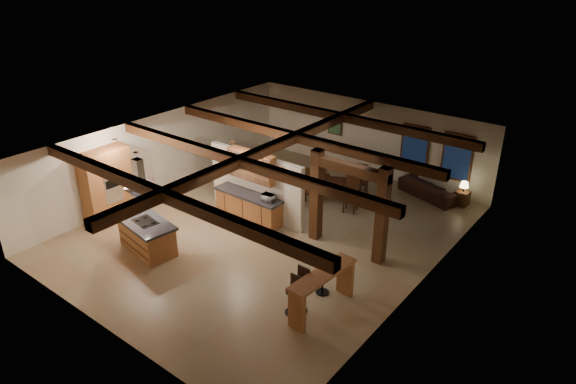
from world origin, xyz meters
name	(u,v)px	position (x,y,z in m)	size (l,w,h in m)	color
ground	(270,230)	(0.00, 0.00, 0.00)	(12.00, 12.00, 0.00)	tan
room_walls	(269,179)	(0.00, 0.00, 1.78)	(12.00, 12.00, 12.00)	silver
ceiling_beams	(269,149)	(0.00, 0.00, 2.76)	(10.00, 12.00, 0.28)	#3C1F0F
timber_posts	(348,196)	(2.50, 0.50, 1.76)	(2.50, 0.30, 2.90)	#3C1F0F
partition_wall	(256,185)	(-1.00, 0.50, 1.10)	(3.80, 0.18, 2.20)	silver
pantry_cabinet	(107,185)	(-4.67, -2.60, 1.20)	(0.67, 1.60, 2.40)	#AA6B37
back_counter	(249,207)	(-1.00, 0.11, 0.48)	(2.50, 0.66, 0.94)	#AA6B37
upper_display_cabinet	(252,166)	(-1.00, 0.31, 1.85)	(1.80, 0.36, 0.95)	#AA6B37
range_hood	(142,196)	(-2.09, -3.14, 1.78)	(1.10, 1.10, 1.40)	silver
back_windows	(435,152)	(2.80, 5.93, 1.50)	(2.70, 0.07, 1.70)	#3C1F0F
framed_art	(335,124)	(-1.50, 5.94, 1.70)	(0.65, 0.05, 0.85)	#3C1F0F
recessed_cans	(161,145)	(-2.53, -1.93, 2.87)	(3.16, 2.46, 0.03)	silver
kitchen_island	(147,236)	(-2.09, -3.14, 0.48)	(2.08, 1.33, 0.96)	#AA6B37
dining_table	(336,191)	(0.41, 3.15, 0.32)	(1.83, 1.02, 0.64)	#37190D
sofa	(429,188)	(2.96, 5.40, 0.33)	(2.25, 0.88, 0.66)	black
microwave	(268,198)	(-0.16, 0.11, 1.05)	(0.41, 0.28, 0.23)	#BBBABF
bar_counter	(323,285)	(3.57, -2.31, 0.74)	(0.68, 2.12, 1.09)	#AA6B37
side_table	(462,198)	(4.15, 5.46, 0.26)	(0.42, 0.42, 0.53)	#3C1F0F
table_lamp	(464,185)	(4.15, 5.46, 0.78)	(0.30, 0.30, 0.36)	black
bar_stool_a	(300,290)	(3.15, -2.64, 0.61)	(0.42, 0.42, 1.20)	black
bar_stool_b	(293,295)	(3.06, -2.81, 0.52)	(0.36, 0.36, 1.03)	black
bar_stool_c	(324,275)	(3.18, -1.68, 0.52)	(0.36, 0.36, 1.02)	black
dining_chairs	(336,182)	(0.41, 3.15, 0.64)	(2.40, 2.40, 1.27)	#3C1F0F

